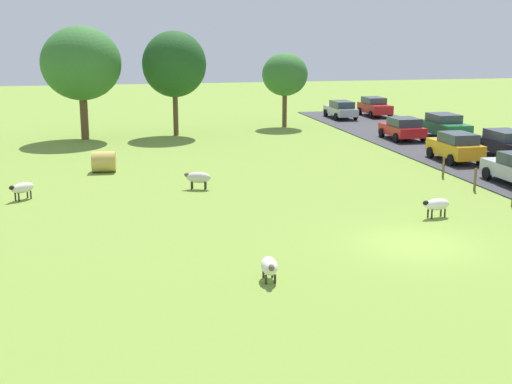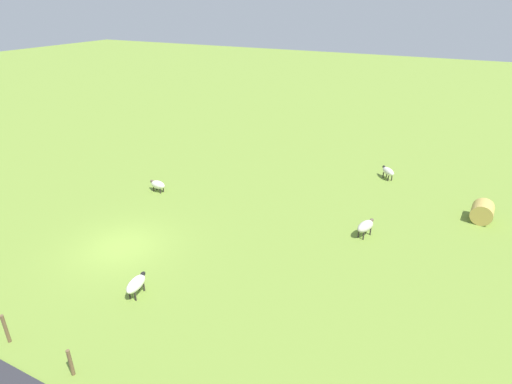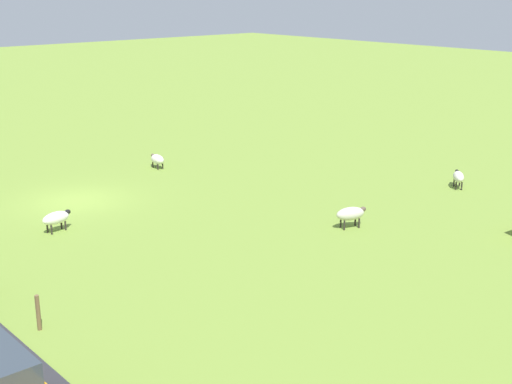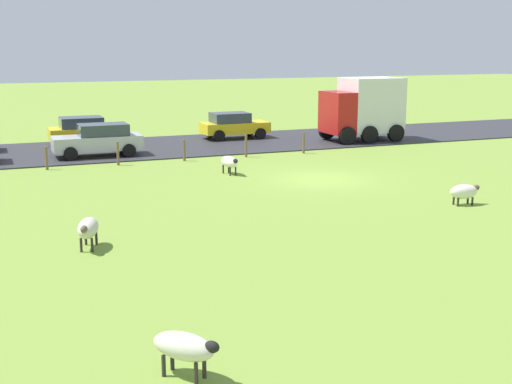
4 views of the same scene
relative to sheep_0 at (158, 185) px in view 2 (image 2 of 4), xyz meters
name	(u,v)px [view 2 (image 2 of 4)]	position (x,y,z in m)	size (l,w,h in m)	color
ground_plane	(122,247)	(5.86, 2.46, -0.46)	(160.00, 160.00, 0.00)	olive
sheep_0	(158,185)	(0.00, 0.00, 0.00)	(0.59, 1.15, 0.72)	silver
sheep_1	(136,284)	(8.28, 5.55, 0.07)	(1.27, 0.64, 0.78)	white
sheep_2	(388,171)	(-8.39, 12.27, 0.07)	(1.16, 1.10, 0.78)	silver
sheep_3	(365,226)	(-0.43, 12.67, 0.10)	(1.33, 0.87, 0.83)	beige
hay_bale_0	(482,212)	(-4.81, 17.87, 0.09)	(1.11, 1.11, 1.24)	tan
fence_post_1	(6,329)	(12.27, 3.27, 0.12)	(0.12, 0.12, 1.17)	brown
fence_post_2	(71,363)	(12.27, 6.40, 0.05)	(0.12, 0.12, 1.02)	brown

